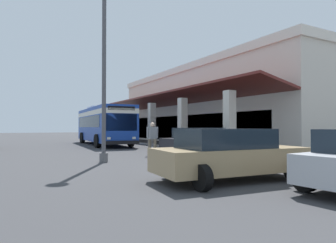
% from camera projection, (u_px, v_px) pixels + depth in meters
% --- Properties ---
extents(ground, '(120.00, 120.00, 0.00)m').
position_uv_depth(ground, '(184.00, 142.00, 28.93)').
color(ground, '#38383A').
extents(curb_strip, '(31.32, 0.50, 0.12)m').
position_uv_depth(curb_strip, '(141.00, 144.00, 25.91)').
color(curb_strip, '#9E998E').
rests_on(curb_strip, ground).
extents(plaza_building, '(26.40, 14.80, 7.25)m').
position_uv_depth(plaza_building, '(226.00, 107.00, 30.63)').
color(plaza_building, beige).
rests_on(plaza_building, ground).
extents(transit_bus, '(11.35, 3.32, 3.34)m').
position_uv_depth(transit_bus, '(103.00, 123.00, 25.47)').
color(transit_bus, '#193D9E').
rests_on(transit_bus, ground).
extents(parked_sedan_charcoal, '(2.76, 4.57, 1.47)m').
position_uv_depth(parked_sedan_charcoal, '(201.00, 141.00, 16.04)').
color(parked_sedan_charcoal, '#232328').
rests_on(parked_sedan_charcoal, ground).
extents(parked_sedan_tan, '(2.67, 4.53, 1.47)m').
position_uv_depth(parked_sedan_tan, '(229.00, 154.00, 8.42)').
color(parked_sedan_tan, '#9E845B').
rests_on(parked_sedan_tan, ground).
extents(pedestrian, '(0.35, 0.70, 1.76)m').
position_uv_depth(pedestrian, '(152.00, 137.00, 15.81)').
color(pedestrian, '#726651').
rests_on(pedestrian, ground).
extents(potted_palm, '(1.87, 1.70, 2.35)m').
position_uv_depth(potted_palm, '(122.00, 135.00, 33.58)').
color(potted_palm, brown).
rests_on(potted_palm, ground).
extents(lot_light_pole, '(0.60, 0.60, 8.34)m').
position_uv_depth(lot_light_pole, '(104.00, 59.00, 12.80)').
color(lot_light_pole, '#59595B').
rests_on(lot_light_pole, ground).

